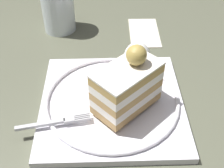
{
  "coord_description": "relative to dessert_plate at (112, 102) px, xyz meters",
  "views": [
    {
      "loc": [
        -0.37,
        -0.05,
        0.36
      ],
      "look_at": [
        -0.02,
        -0.01,
        0.05
      ],
      "focal_mm": 48.68,
      "sensor_mm": 36.0,
      "label": 1
    }
  ],
  "objects": [
    {
      "name": "folded_napkin",
      "position": [
        0.23,
        -0.05,
        -0.01
      ],
      "size": [
        0.12,
        0.08,
        0.0
      ],
      "primitive_type": "cube",
      "rotation": [
        0.0,
        0.0,
        0.13
      ],
      "color": "beige",
      "rests_on": "ground_plane"
    },
    {
      "name": "drink_glass_near",
      "position": [
        0.23,
        0.14,
        0.04
      ],
      "size": [
        0.07,
        0.07,
        0.11
      ],
      "color": "silver",
      "rests_on": "ground_plane"
    },
    {
      "name": "ground_plane",
      "position": [
        0.02,
        0.01,
        -0.01
      ],
      "size": [
        2.4,
        2.4,
        0.0
      ],
      "primitive_type": "plane",
      "color": "#575946"
    },
    {
      "name": "dessert_plate",
      "position": [
        0.0,
        0.0,
        0.0
      ],
      "size": [
        0.26,
        0.26,
        0.02
      ],
      "color": "white",
      "rests_on": "ground_plane"
    },
    {
      "name": "fork",
      "position": [
        -0.06,
        0.08,
        0.01
      ],
      "size": [
        0.04,
        0.11,
        0.0
      ],
      "color": "silver",
      "rests_on": "dessert_plate"
    },
    {
      "name": "cake_slice",
      "position": [
        -0.01,
        -0.02,
        0.05
      ],
      "size": [
        0.12,
        0.11,
        0.1
      ],
      "color": "tan",
      "rests_on": "dessert_plate"
    },
    {
      "name": "whipped_cream_dollop",
      "position": [
        0.07,
        -0.04,
        0.04
      ],
      "size": [
        0.05,
        0.05,
        0.06
      ],
      "primitive_type": "ellipsoid",
      "color": "white",
      "rests_on": "dessert_plate"
    }
  ]
}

